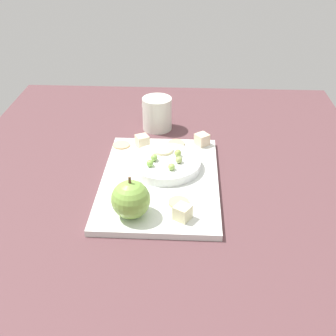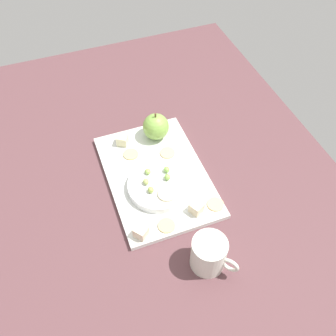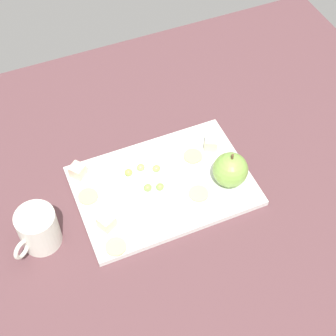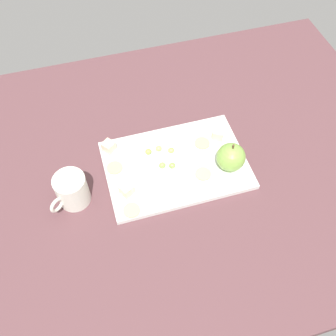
{
  "view_description": "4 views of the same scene",
  "coord_description": "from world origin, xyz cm",
  "px_view_note": "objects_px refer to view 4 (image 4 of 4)",
  "views": [
    {
      "loc": [
        73.39,
        4.89,
        54.93
      ],
      "look_at": [
        -2.67,
        0.95,
        8.07
      ],
      "focal_mm": 46.88,
      "sensor_mm": 36.0,
      "label": 1
    },
    {
      "loc": [
        -60.64,
        17.16,
        79.72
      ],
      "look_at": [
        -6.28,
        -3.12,
        8.77
      ],
      "focal_mm": 39.92,
      "sensor_mm": 36.0,
      "label": 2
    },
    {
      "loc": [
        -27.16,
        -58.56,
        90.23
      ],
      "look_at": [
        -2.39,
        0.36,
        7.83
      ],
      "focal_mm": 54.93,
      "sensor_mm": 36.0,
      "label": 3
    },
    {
      "loc": [
        -21.63,
        -54.82,
        84.25
      ],
      "look_at": [
        -6.72,
        -3.32,
        7.15
      ],
      "focal_mm": 40.97,
      "sensor_mm": 36.0,
      "label": 4
    }
  ],
  "objects_px": {
    "cracker_0": "(115,168)",
    "grape_4": "(148,152)",
    "grape_2": "(172,166)",
    "apple_slice_0": "(144,165)",
    "cracker_2": "(132,210)",
    "cracker_3": "(203,174)",
    "grape_3": "(171,150)",
    "grape_0": "(162,165)",
    "cheese_cube_1": "(109,147)",
    "cheese_cube_2": "(126,190)",
    "apple_whole": "(231,157)",
    "cheese_cube_0": "(218,134)",
    "grape_1": "(159,148)",
    "cup": "(72,190)",
    "serving_dish": "(159,164)",
    "platter": "(176,165)",
    "cracker_1": "(202,143)"
  },
  "relations": [
    {
      "from": "cracker_0",
      "to": "grape_4",
      "type": "xyz_separation_m",
      "value": [
        0.09,
        0.01,
        0.03
      ]
    },
    {
      "from": "cheese_cube_0",
      "to": "cheese_cube_2",
      "type": "distance_m",
      "value": 0.29
    },
    {
      "from": "cracker_1",
      "to": "apple_slice_0",
      "type": "xyz_separation_m",
      "value": [
        -0.17,
        -0.04,
        0.02
      ]
    },
    {
      "from": "cracker_0",
      "to": "cracker_2",
      "type": "height_order",
      "value": "same"
    },
    {
      "from": "cheese_cube_1",
      "to": "cheese_cube_0",
      "type": "bearing_deg",
      "value": -7.85
    },
    {
      "from": "cheese_cube_1",
      "to": "grape_1",
      "type": "bearing_deg",
      "value": -23.3
    },
    {
      "from": "cracker_3",
      "to": "grape_4",
      "type": "distance_m",
      "value": 0.15
    },
    {
      "from": "cheese_cube_1",
      "to": "grape_3",
      "type": "height_order",
      "value": "grape_3"
    },
    {
      "from": "cracker_3",
      "to": "apple_slice_0",
      "type": "bearing_deg",
      "value": 159.22
    },
    {
      "from": "cracker_0",
      "to": "grape_4",
      "type": "relative_size",
      "value": 2.42
    },
    {
      "from": "grape_0",
      "to": "grape_1",
      "type": "relative_size",
      "value": 1.0
    },
    {
      "from": "platter",
      "to": "cheese_cube_0",
      "type": "bearing_deg",
      "value": 20.86
    },
    {
      "from": "platter",
      "to": "serving_dish",
      "type": "bearing_deg",
      "value": 174.78
    },
    {
      "from": "apple_whole",
      "to": "cracker_2",
      "type": "height_order",
      "value": "apple_whole"
    },
    {
      "from": "grape_3",
      "to": "grape_0",
      "type": "bearing_deg",
      "value": -131.29
    },
    {
      "from": "cheese_cube_1",
      "to": "grape_3",
      "type": "bearing_deg",
      "value": -23.97
    },
    {
      "from": "cheese_cube_1",
      "to": "grape_2",
      "type": "relative_size",
      "value": 1.66
    },
    {
      "from": "apple_whole",
      "to": "grape_3",
      "type": "distance_m",
      "value": 0.15
    },
    {
      "from": "cracker_3",
      "to": "grape_0",
      "type": "relative_size",
      "value": 2.42
    },
    {
      "from": "cracker_0",
      "to": "grape_2",
      "type": "height_order",
      "value": "grape_2"
    },
    {
      "from": "platter",
      "to": "cracker_2",
      "type": "bearing_deg",
      "value": -143.82
    },
    {
      "from": "grape_1",
      "to": "apple_slice_0",
      "type": "bearing_deg",
      "value": -142.43
    },
    {
      "from": "cheese_cube_2",
      "to": "grape_2",
      "type": "xyz_separation_m",
      "value": [
        0.12,
        0.03,
        0.01
      ]
    },
    {
      "from": "platter",
      "to": "cheese_cube_1",
      "type": "bearing_deg",
      "value": 149.65
    },
    {
      "from": "cracker_0",
      "to": "cracker_2",
      "type": "relative_size",
      "value": 1.0
    },
    {
      "from": "apple_whole",
      "to": "cheese_cube_2",
      "type": "height_order",
      "value": "apple_whole"
    },
    {
      "from": "grape_1",
      "to": "grape_4",
      "type": "height_order",
      "value": "grape_4"
    },
    {
      "from": "cheese_cube_0",
      "to": "cracker_1",
      "type": "bearing_deg",
      "value": -169.87
    },
    {
      "from": "cheese_cube_1",
      "to": "cheese_cube_2",
      "type": "height_order",
      "value": "same"
    },
    {
      "from": "grape_2",
      "to": "apple_slice_0",
      "type": "relative_size",
      "value": 0.37
    },
    {
      "from": "grape_4",
      "to": "cracker_3",
      "type": "bearing_deg",
      "value": -36.34
    },
    {
      "from": "grape_3",
      "to": "cracker_3",
      "type": "bearing_deg",
      "value": -50.86
    },
    {
      "from": "grape_0",
      "to": "grape_3",
      "type": "height_order",
      "value": "grape_0"
    },
    {
      "from": "grape_1",
      "to": "grape_3",
      "type": "relative_size",
      "value": 1.0
    },
    {
      "from": "apple_whole",
      "to": "grape_4",
      "type": "height_order",
      "value": "apple_whole"
    },
    {
      "from": "cheese_cube_1",
      "to": "cup",
      "type": "relative_size",
      "value": 0.29
    },
    {
      "from": "grape_3",
      "to": "cup",
      "type": "distance_m",
      "value": 0.26
    },
    {
      "from": "platter",
      "to": "apple_slice_0",
      "type": "height_order",
      "value": "apple_slice_0"
    },
    {
      "from": "cracker_2",
      "to": "grape_0",
      "type": "xyz_separation_m",
      "value": [
        0.1,
        0.09,
        0.03
      ]
    },
    {
      "from": "grape_1",
      "to": "apple_slice_0",
      "type": "distance_m",
      "value": 0.06
    },
    {
      "from": "cracker_2",
      "to": "cracker_3",
      "type": "height_order",
      "value": "same"
    },
    {
      "from": "cracker_0",
      "to": "grape_0",
      "type": "xyz_separation_m",
      "value": [
        0.11,
        -0.04,
        0.03
      ]
    },
    {
      "from": "cheese_cube_2",
      "to": "cracker_2",
      "type": "bearing_deg",
      "value": -89.65
    },
    {
      "from": "cracker_0",
      "to": "grape_2",
      "type": "relative_size",
      "value": 2.42
    },
    {
      "from": "cracker_0",
      "to": "cracker_2",
      "type": "xyz_separation_m",
      "value": [
        0.01,
        -0.13,
        0.0
      ]
    },
    {
      "from": "grape_4",
      "to": "cheese_cube_0",
      "type": "bearing_deg",
      "value": 4.5
    },
    {
      "from": "cheese_cube_0",
      "to": "grape_0",
      "type": "xyz_separation_m",
      "value": [
        -0.17,
        -0.07,
        0.01
      ]
    },
    {
      "from": "apple_whole",
      "to": "grape_0",
      "type": "bearing_deg",
      "value": 170.1
    },
    {
      "from": "cracker_3",
      "to": "grape_3",
      "type": "relative_size",
      "value": 2.42
    },
    {
      "from": "serving_dish",
      "to": "cup",
      "type": "xyz_separation_m",
      "value": [
        -0.22,
        -0.03,
        0.02
      ]
    }
  ]
}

